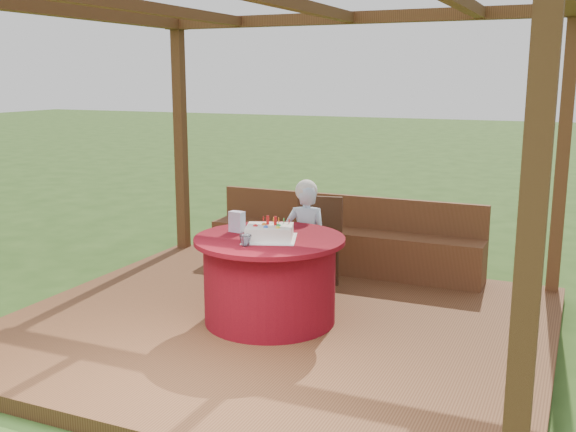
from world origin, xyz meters
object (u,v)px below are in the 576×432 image
object	(u,v)px
birthday_cake	(269,232)
drinking_glass	(245,240)
bench	(343,246)
elderly_woman	(306,236)
chair	(317,238)
gift_bag	(237,222)
table	(270,279)

from	to	relation	value
birthday_cake	drinking_glass	world-z (taller)	birthday_cake
bench	elderly_woman	world-z (taller)	elderly_woman
chair	drinking_glass	xyz separation A→B (m)	(-0.07, -1.39, 0.28)
gift_bag	table	bearing A→B (deg)	-4.35
bench	gift_bag	size ratio (longest dim) A/B	16.66
chair	elderly_woman	world-z (taller)	elderly_woman
bench	drinking_glass	xyz separation A→B (m)	(-0.11, -2.07, 0.52)
birthday_cake	chair	bearing A→B (deg)	90.26
bench	elderly_woman	distance (m)	0.98
bench	elderly_woman	bearing A→B (deg)	-93.10
chair	elderly_woman	distance (m)	0.26
gift_bag	drinking_glass	bearing A→B (deg)	-47.60
chair	gift_bag	size ratio (longest dim) A/B	5.00
elderly_woman	drinking_glass	xyz separation A→B (m)	(-0.06, -1.14, 0.21)
bench	drinking_glass	world-z (taller)	drinking_glass
elderly_woman	gift_bag	world-z (taller)	elderly_woman
gift_bag	drinking_glass	size ratio (longest dim) A/B	1.83
table	birthday_cake	world-z (taller)	birthday_cake
chair	table	bearing A→B (deg)	-91.35
table	birthday_cake	xyz separation A→B (m)	(0.03, -0.06, 0.42)
chair	elderly_woman	size ratio (longest dim) A/B	0.80
bench	chair	world-z (taller)	chair
table	elderly_woman	bearing A→B (deg)	89.49
bench	gift_bag	distance (m)	1.80
birthday_cake	drinking_glass	xyz separation A→B (m)	(-0.08, -0.28, -0.01)
table	chair	world-z (taller)	chair
birthday_cake	drinking_glass	distance (m)	0.29
elderly_woman	birthday_cake	bearing A→B (deg)	-88.49
elderly_woman	birthday_cake	world-z (taller)	elderly_woman
table	gift_bag	distance (m)	0.58
drinking_glass	bench	bearing A→B (deg)	87.07
table	gift_bag	size ratio (longest dim) A/B	7.10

